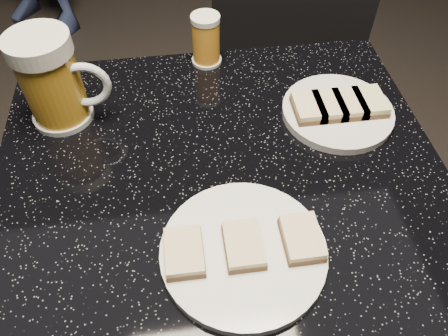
{
  "coord_description": "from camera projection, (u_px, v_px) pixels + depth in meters",
  "views": [
    {
      "loc": [
        -0.05,
        -0.39,
        1.27
      ],
      "look_at": [
        0.0,
        0.0,
        0.8
      ],
      "focal_mm": 35.0,
      "sensor_mm": 36.0,
      "label": 1
    }
  ],
  "objects": [
    {
      "name": "canapes_on_plate_large",
      "position": [
        244.0,
        245.0,
        0.57
      ],
      "size": [
        0.2,
        0.07,
        0.02
      ],
      "color": "#4C3521",
      "rests_on": "plate_large"
    },
    {
      "name": "table",
      "position": [
        224.0,
        266.0,
        0.84
      ],
      "size": [
        0.7,
        0.7,
        0.75
      ],
      "color": "black",
      "rests_on": "floor"
    },
    {
      "name": "beer_mug",
      "position": [
        53.0,
        80.0,
        0.69
      ],
      "size": [
        0.15,
        0.1,
        0.16
      ],
      "color": "silver",
      "rests_on": "table"
    },
    {
      "name": "plate_large",
      "position": [
        243.0,
        251.0,
        0.58
      ],
      "size": [
        0.22,
        0.22,
        0.01
      ],
      "primitive_type": "cylinder",
      "color": "white",
      "rests_on": "table"
    },
    {
      "name": "plate_small",
      "position": [
        337.0,
        112.0,
        0.75
      ],
      "size": [
        0.19,
        0.19,
        0.01
      ],
      "primitive_type": "cylinder",
      "color": "silver",
      "rests_on": "table"
    },
    {
      "name": "chair",
      "position": [
        279.0,
        84.0,
        1.2
      ],
      "size": [
        0.55,
        0.55,
        0.88
      ],
      "color": "black",
      "rests_on": "floor"
    },
    {
      "name": "beer_tumbler",
      "position": [
        206.0,
        40.0,
        0.82
      ],
      "size": [
        0.06,
        0.06,
        0.1
      ],
      "color": "silver",
      "rests_on": "table"
    },
    {
      "name": "canapes_on_plate_small",
      "position": [
        339.0,
        105.0,
        0.74
      ],
      "size": [
        0.16,
        0.07,
        0.02
      ],
      "color": "#4C3521",
      "rests_on": "plate_small"
    }
  ]
}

